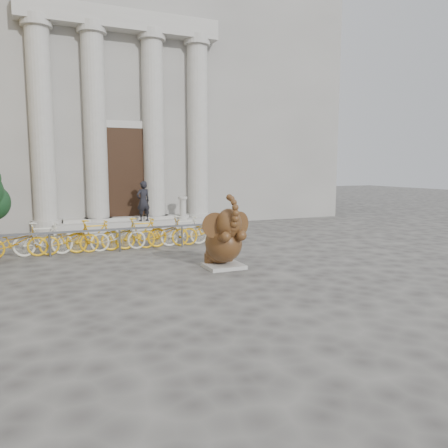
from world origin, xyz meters
name	(u,v)px	position (x,y,z in m)	size (l,w,h in m)	color
ground	(213,284)	(0.00, 0.00, 0.00)	(80.00, 80.00, 0.00)	#474442
classical_building	(105,101)	(0.00, 14.93, 5.98)	(22.00, 10.70, 12.00)	gray
entrance_steps	(130,225)	(0.00, 9.40, 0.18)	(6.00, 1.20, 0.36)	#A8A59E
elephant_statue	(224,241)	(0.84, 1.34, 0.70)	(1.28, 1.41, 1.91)	#A8A59E
bike_rack	(118,234)	(-1.24, 4.87, 0.50)	(8.00, 0.53, 1.00)	slate
pedestrian	(143,201)	(0.52, 9.05, 1.19)	(0.60, 0.40, 1.65)	black
balustrade_post	(183,209)	(2.25, 9.10, 0.80)	(0.39, 0.39, 0.96)	#A8A59E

